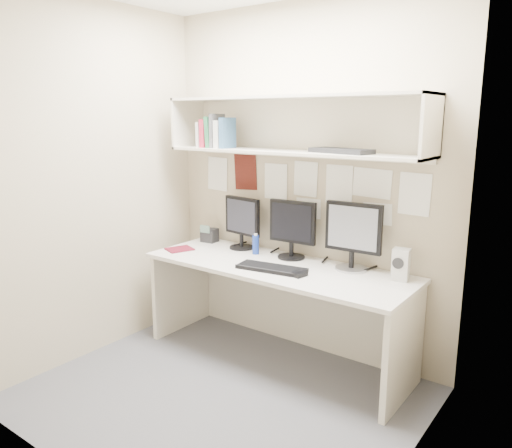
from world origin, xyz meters
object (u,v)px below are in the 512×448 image
Objects in this scene: monitor_center at (292,227)px; maroon_notebook at (180,249)px; desk at (276,312)px; monitor_right at (353,234)px; desk_phone at (209,235)px; keyboard at (272,268)px; monitor_left at (242,220)px; speaker at (401,264)px.

monitor_center is 2.18× the size of maroon_notebook.
monitor_right is (0.48, 0.22, 0.62)m from desk.
keyboard is at bearing -27.11° from desk_phone.
monitor_center is at bearing 177.17° from monitor_right.
monitor_center reaches higher than monitor_left.
keyboard is at bearing -167.59° from speaker.
monitor_right is 2.26× the size of speaker.
speaker is 1.74m from maroon_notebook.
desk_phone is (-1.33, -0.00, -0.20)m from monitor_right.
monitor_right is at bearing 29.45° from keyboard.
desk is at bearing -176.55° from speaker.
desk is at bearing -90.58° from monitor_center.
monitor_center is 0.86m from speaker.
monitor_center is 0.92× the size of monitor_right.
monitor_left is (-0.49, 0.22, 0.59)m from desk.
desk_phone is at bearing 108.61° from maroon_notebook.
desk is 9.56× the size of speaker.
monitor_center is 0.50m from monitor_right.
monitor_center reaches higher than speaker.
speaker is at bearing 13.33° from keyboard.
speaker is at bearing -6.52° from desk_phone.
monitor_left is 0.97m from monitor_right.
monitor_right reaches higher than desk_phone.
desk is 0.64m from monitor_center.
monitor_right reaches higher than monitor_center.
monitor_left is 0.95× the size of monitor_center.
keyboard is at bearing -71.79° from desk.
maroon_notebook reaches higher than desk.
speaker is (0.80, 0.32, 0.09)m from keyboard.
monitor_left is 0.88× the size of monitor_right.
speaker reaches higher than desk.
monitor_left is 0.55m from maroon_notebook.
monitor_right is 1.41m from maroon_notebook.
monitor_right is 0.39m from speaker.
desk is 0.95m from maroon_notebook.
monitor_left is at bearing 169.32° from speaker.
monitor_left is 0.67m from keyboard.
desk_phone is at bearing 169.55° from speaker.
monitor_left is 2.74× the size of desk_phone.
maroon_notebook is (-1.70, -0.32, -0.10)m from speaker.
monitor_right is at bearing 7.94° from monitor_left.
keyboard is at bearing -144.62° from monitor_right.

